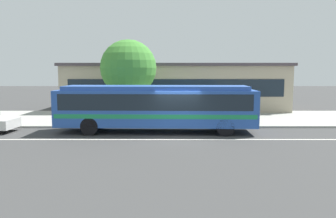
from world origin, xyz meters
name	(u,v)px	position (x,y,z in m)	size (l,w,h in m)	color
ground_plane	(178,137)	(0.00, 0.00, 0.00)	(120.00, 120.00, 0.00)	#3A3A3A
sidewalk_slab	(176,118)	(0.00, 6.68, 0.06)	(60.00, 8.00, 0.12)	#9D9D95
lane_stripe_center	(179,139)	(0.00, -0.80, 0.00)	(56.00, 0.16, 0.01)	silver
transit_bus	(157,105)	(-1.21, 1.33, 1.59)	(11.52, 2.83, 2.73)	#2851A8
pedestrian_waiting_near_sign	(232,109)	(3.72, 4.11, 1.07)	(0.46, 0.46, 1.64)	#2F2552
street_tree_near_stop	(129,68)	(-3.38, 6.10, 3.79)	(4.04, 4.04, 5.70)	brown
station_building	(176,86)	(0.12, 13.41, 2.12)	(19.63, 8.99, 4.23)	tan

